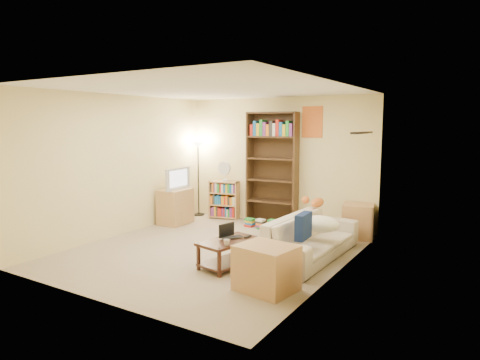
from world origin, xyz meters
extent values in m
plane|color=tan|center=(0.00, 0.00, 0.00)|extent=(4.50, 4.50, 0.00)
cube|color=beige|center=(0.00, 2.25, 1.25)|extent=(4.00, 0.04, 2.50)
cube|color=beige|center=(0.00, -2.25, 1.25)|extent=(4.00, 0.04, 2.50)
cube|color=beige|center=(-2.00, 0.00, 1.25)|extent=(0.04, 4.50, 2.50)
cube|color=beige|center=(2.00, 0.00, 1.25)|extent=(0.04, 4.50, 2.50)
cube|color=white|center=(0.00, 0.00, 2.50)|extent=(4.00, 4.50, 0.04)
cube|color=red|center=(0.72, 2.24, 2.02)|extent=(0.40, 0.02, 0.58)
cube|color=black|center=(1.92, 1.30, 1.85)|extent=(0.12, 0.80, 0.03)
imported|color=beige|center=(1.42, 0.50, 0.30)|extent=(2.13, 0.95, 0.61)
cube|color=navy|center=(1.51, 0.05, 0.58)|extent=(0.15, 0.41, 0.36)
ellipsoid|color=white|center=(1.58, 0.55, 0.52)|extent=(0.56, 0.40, 0.24)
ellipsoid|color=orange|center=(1.22, 1.31, 0.68)|extent=(0.38, 0.18, 0.16)
sphere|color=orange|center=(1.00, 1.31, 0.71)|extent=(0.13, 0.13, 0.13)
cube|color=#3C2017|center=(0.63, -0.50, 0.36)|extent=(0.64, 0.94, 0.04)
cube|color=#3C2017|center=(0.63, -0.50, 0.08)|extent=(0.61, 0.90, 0.03)
cube|color=#3C2017|center=(0.35, -0.83, 0.19)|extent=(0.04, 0.04, 0.38)
cube|color=#3C2017|center=(0.75, -0.91, 0.19)|extent=(0.04, 0.04, 0.38)
cube|color=#3C2017|center=(0.51, -0.09, 0.19)|extent=(0.04, 0.04, 0.38)
cube|color=#3C2017|center=(0.91, -0.17, 0.19)|extent=(0.04, 0.04, 0.38)
imported|color=black|center=(0.66, -0.44, 0.40)|extent=(0.50, 0.49, 0.03)
cube|color=white|center=(0.54, -0.41, 0.50)|extent=(0.07, 0.28, 0.19)
imported|color=silver|center=(0.75, -0.74, 0.42)|extent=(0.11, 0.11, 0.08)
cube|color=black|center=(0.78, -0.24, 0.39)|extent=(0.06, 0.16, 0.02)
cube|color=tan|center=(-1.70, 1.13, 0.35)|extent=(0.50, 0.67, 0.70)
imported|color=black|center=(-1.70, 1.13, 0.91)|extent=(0.76, 0.18, 0.43)
cube|color=#49321C|center=(-0.01, 2.05, 1.11)|extent=(1.02, 0.43, 2.21)
cube|color=tan|center=(-1.15, 2.05, 0.40)|extent=(0.66, 0.38, 0.79)
cylinder|color=white|center=(-1.10, 2.03, 0.81)|extent=(0.16, 0.16, 0.04)
cylinder|color=white|center=(-1.10, 2.03, 0.91)|extent=(0.02, 0.02, 0.16)
cylinder|color=white|center=(-1.10, 2.00, 1.07)|extent=(0.28, 0.06, 0.28)
cylinder|color=black|center=(-1.80, 2.03, 0.01)|extent=(0.24, 0.24, 0.03)
cylinder|color=black|center=(-1.80, 2.03, 0.76)|extent=(0.03, 0.03, 1.52)
cone|color=beige|center=(-1.80, 2.03, 1.55)|extent=(0.27, 0.27, 0.12)
cube|color=tan|center=(1.72, 1.97, 0.30)|extent=(0.62, 0.62, 0.60)
cube|color=tan|center=(1.47, -0.97, 0.28)|extent=(0.74, 0.64, 0.55)
cube|color=red|center=(-0.31, 1.70, 0.08)|extent=(0.19, 0.14, 0.16)
cube|color=#1966B2|center=(-0.03, 1.63, 0.10)|extent=(0.19, 0.14, 0.19)
cube|color=gold|center=(0.25, 1.57, 0.11)|extent=(0.19, 0.14, 0.23)
cube|color=#268C33|center=(0.53, 1.51, 0.09)|extent=(0.19, 0.14, 0.18)
camera|label=1|loc=(3.79, -5.34, 1.99)|focal=32.00mm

